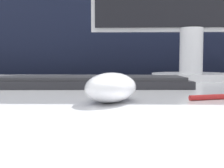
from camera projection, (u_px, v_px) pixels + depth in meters
name	position (u px, v px, depth m)	size (l,w,h in m)	color
partition_panel	(105.00, 74.00, 1.41)	(5.00, 0.03, 1.43)	black
computer_mouse_near	(111.00, 87.00, 0.44)	(0.09, 0.13, 0.04)	white
keyboard	(90.00, 82.00, 0.68)	(0.43, 0.15, 0.02)	#28282D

